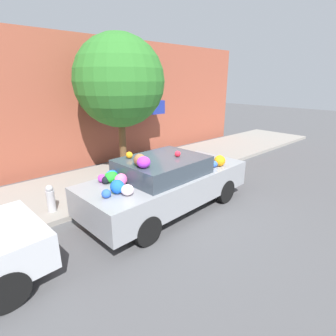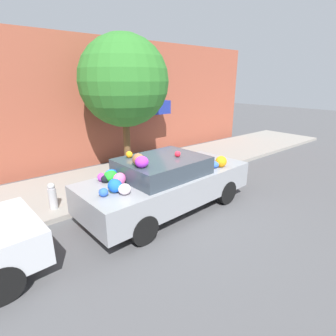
% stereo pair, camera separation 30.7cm
% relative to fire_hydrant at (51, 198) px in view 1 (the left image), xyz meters
% --- Properties ---
extents(ground_plane, '(60.00, 60.00, 0.00)m').
position_rel_fire_hydrant_xyz_m(ground_plane, '(2.41, -1.65, -0.48)').
color(ground_plane, '#4C4C4F').
extents(sidewalk_curb, '(24.00, 3.20, 0.13)m').
position_rel_fire_hydrant_xyz_m(sidewalk_curb, '(2.41, 1.05, -0.41)').
color(sidewalk_curb, gray).
rests_on(sidewalk_curb, ground).
extents(building_facade, '(18.00, 1.20, 4.83)m').
position_rel_fire_hydrant_xyz_m(building_facade, '(2.51, 3.27, 1.93)').
color(building_facade, '#9E4C38').
rests_on(building_facade, ground).
extents(street_tree, '(3.02, 3.02, 4.60)m').
position_rel_fire_hydrant_xyz_m(street_tree, '(3.12, 1.50, 2.74)').
color(street_tree, brown).
rests_on(street_tree, sidewalk_curb).
extents(fire_hydrant, '(0.20, 0.20, 0.70)m').
position_rel_fire_hydrant_xyz_m(fire_hydrant, '(0.00, 0.00, 0.00)').
color(fire_hydrant, '#B2B2B7').
rests_on(fire_hydrant, sidewalk_curb).
extents(art_car, '(4.67, 2.02, 1.72)m').
position_rel_fire_hydrant_xyz_m(art_car, '(2.36, -1.68, 0.30)').
color(art_car, gray).
rests_on(art_car, ground).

